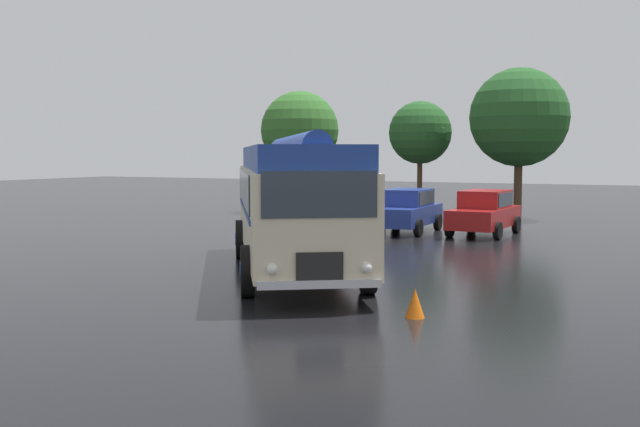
{
  "coord_description": "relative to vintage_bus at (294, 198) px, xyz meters",
  "views": [
    {
      "loc": [
        8.1,
        -16.02,
        3.04
      ],
      "look_at": [
        -0.74,
        2.26,
        1.4
      ],
      "focal_mm": 42.0,
      "sensor_mm": 36.0,
      "label": 1
    }
  ],
  "objects": [
    {
      "name": "tree_centre",
      "position": [
        2.05,
        18.3,
        2.78
      ],
      "size": [
        4.53,
        4.53,
        6.94
      ],
      "color": "#4C3823",
      "rests_on": "ground"
    },
    {
      "name": "tree_left_of_centre",
      "position": [
        -2.64,
        18.35,
        2.13
      ],
      "size": [
        3.07,
        3.07,
        5.58
      ],
      "color": "#4C3823",
      "rests_on": "ground"
    },
    {
      "name": "traffic_cone",
      "position": [
        4.47,
        -3.72,
        -1.62
      ],
      "size": [
        0.36,
        0.36,
        0.55
      ],
      "primitive_type": "cone",
      "color": "orange",
      "rests_on": "ground"
    },
    {
      "name": "car_mid_right",
      "position": [
        2.29,
        10.82,
        -1.05
      ],
      "size": [
        2.12,
        4.28,
        1.66
      ],
      "color": "maroon",
      "rests_on": "ground"
    },
    {
      "name": "ground_plane",
      "position": [
        0.73,
        -0.75,
        -1.89
      ],
      "size": [
        120.0,
        120.0,
        0.0
      ],
      "primitive_type": "plane",
      "color": "black"
    },
    {
      "name": "vintage_bus",
      "position": [
        0.0,
        0.0,
        0.0
      ],
      "size": [
        7.57,
        9.78,
        3.49
      ],
      "color": "beige",
      "rests_on": "ground"
    },
    {
      "name": "car_mid_left",
      "position": [
        -0.65,
        10.52,
        -1.05
      ],
      "size": [
        2.03,
        4.23,
        1.66
      ],
      "color": "navy",
      "rests_on": "ground"
    },
    {
      "name": "car_near_left",
      "position": [
        -3.08,
        10.82,
        -1.05
      ],
      "size": [
        2.25,
        4.34,
        1.66
      ],
      "color": "maroon",
      "rests_on": "ground"
    },
    {
      "name": "tree_far_left",
      "position": [
        -9.16,
        17.76,
        2.4
      ],
      "size": [
        4.03,
        4.03,
        6.24
      ],
      "color": "#4C3823",
      "rests_on": "ground"
    }
  ]
}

